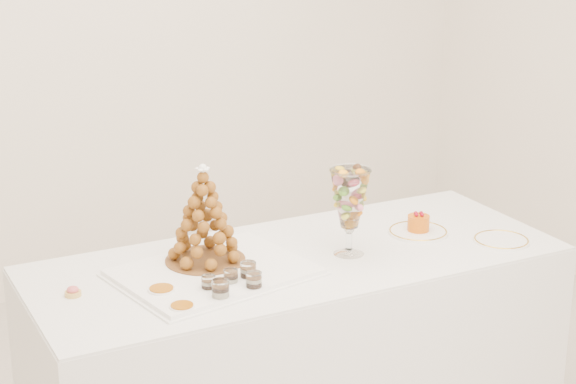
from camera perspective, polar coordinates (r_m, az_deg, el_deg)
buffet_table at (r=3.68m, az=0.53°, el=-9.27°), size 2.01×0.90×0.75m
lace_tray at (r=3.38m, az=-4.42°, el=-4.77°), size 0.69×0.55×0.02m
macaron_vase at (r=3.49m, az=3.69°, el=-0.46°), size 0.15×0.15×0.32m
cake_plate at (r=3.79m, az=7.71°, el=-2.36°), size 0.23×0.23×0.01m
spare_plate at (r=3.76m, az=12.52°, el=-2.82°), size 0.21×0.21×0.01m
pink_tart at (r=3.28m, az=-12.63°, el=-5.79°), size 0.05×0.05×0.03m
verrine_a at (r=3.22m, az=-4.73°, el=-5.50°), size 0.05×0.05×0.06m
verrine_b at (r=3.26m, az=-3.41°, el=-5.14°), size 0.06×0.06×0.07m
verrine_c at (r=3.30m, az=-2.37°, el=-4.79°), size 0.07×0.07×0.07m
verrine_d at (r=3.15m, az=-4.02°, el=-5.90°), size 0.06×0.06×0.08m
verrine_e at (r=3.22m, az=-2.04°, el=-5.38°), size 0.06×0.06×0.07m
ramekin_back at (r=3.23m, az=-7.50°, el=-5.93°), size 0.09×0.09×0.03m
ramekin_front at (r=3.10m, az=-6.29°, el=-6.92°), size 0.08×0.08×0.03m
croquembouche at (r=3.39m, az=-5.00°, el=-1.34°), size 0.29×0.29×0.36m
mousse_cake at (r=3.78m, az=7.74°, el=-1.82°), size 0.09×0.09×0.08m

